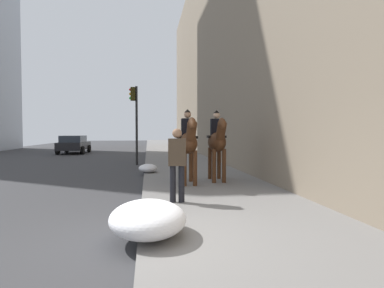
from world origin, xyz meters
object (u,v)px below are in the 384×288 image
at_px(mounted_horse_far, 217,141).
at_px(car_near_lane, 74,144).
at_px(traffic_light_near_curb, 135,113).
at_px(pedestrian_greeting, 177,160).
at_px(mounted_horse_near, 188,142).

bearing_deg(mounted_horse_far, car_near_lane, -151.45).
bearing_deg(traffic_light_near_curb, car_near_lane, 28.29).
bearing_deg(car_near_lane, pedestrian_greeting, -159.97).
bearing_deg(mounted_horse_near, car_near_lane, -157.79).
distance_m(mounted_horse_near, pedestrian_greeting, 2.62).
bearing_deg(traffic_light_near_curb, mounted_horse_far, -156.71).
distance_m(car_near_lane, traffic_light_near_curb, 11.14).
height_order(pedestrian_greeting, car_near_lane, pedestrian_greeting).
xyz_separation_m(mounted_horse_near, pedestrian_greeting, (-2.54, 0.57, -0.33)).
xyz_separation_m(pedestrian_greeting, car_near_lane, (19.49, 6.53, -0.33)).
bearing_deg(pedestrian_greeting, traffic_light_near_curb, 13.29).
relative_size(mounted_horse_near, mounted_horse_far, 1.00).
bearing_deg(mounted_horse_far, mounted_horse_near, -61.55).
bearing_deg(pedestrian_greeting, mounted_horse_near, -7.05).
distance_m(mounted_horse_far, car_near_lane, 18.35).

